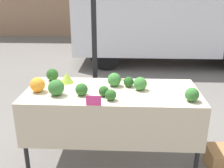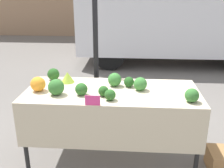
# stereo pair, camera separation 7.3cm
# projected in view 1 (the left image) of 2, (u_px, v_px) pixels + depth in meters

# --- Properties ---
(ground_plane) EXTENTS (40.00, 40.00, 0.00)m
(ground_plane) POSITION_uv_depth(u_px,v_px,m) (112.00, 156.00, 3.40)
(ground_plane) COLOR slate
(tent_pole) EXTENTS (0.07, 0.07, 2.36)m
(tent_pole) POSITION_uv_depth(u_px,v_px,m) (95.00, 55.00, 3.61)
(tent_pole) COLOR black
(tent_pole) RESTS_ON ground_plane
(parked_truck) EXTENTS (5.17, 2.10, 2.71)m
(parked_truck) POSITION_uv_depth(u_px,v_px,m) (163.00, 11.00, 7.25)
(parked_truck) COLOR silver
(parked_truck) RESTS_ON ground_plane
(market_table) EXTENTS (2.04, 0.89, 0.91)m
(market_table) POSITION_uv_depth(u_px,v_px,m) (112.00, 102.00, 3.06)
(market_table) COLOR beige
(market_table) RESTS_ON ground_plane
(orange_cauliflower) EXTENTS (0.17, 0.17, 0.17)m
(orange_cauliflower) POSITION_uv_depth(u_px,v_px,m) (38.00, 85.00, 3.01)
(orange_cauliflower) COLOR orange
(orange_cauliflower) RESTS_ON market_table
(romanesco_head) EXTENTS (0.17, 0.17, 0.14)m
(romanesco_head) POSITION_uv_depth(u_px,v_px,m) (67.00, 78.00, 3.31)
(romanesco_head) COLOR #93B238
(romanesco_head) RESTS_ON market_table
(broccoli_head_0) EXTENTS (0.12, 0.12, 0.12)m
(broccoli_head_0) POSITION_uv_depth(u_px,v_px,m) (129.00, 82.00, 3.18)
(broccoli_head_0) COLOR #23511E
(broccoli_head_0) RESTS_ON market_table
(broccoli_head_1) EXTENTS (0.15, 0.15, 0.15)m
(broccoli_head_1) POSITION_uv_depth(u_px,v_px,m) (192.00, 95.00, 2.77)
(broccoli_head_1) COLOR #336B2D
(broccoli_head_1) RESTS_ON market_table
(broccoli_head_2) EXTENTS (0.16, 0.16, 0.16)m
(broccoli_head_2) POSITION_uv_depth(u_px,v_px,m) (52.00, 75.00, 3.39)
(broccoli_head_2) COLOR #23511E
(broccoli_head_2) RESTS_ON market_table
(broccoli_head_3) EXTENTS (0.18, 0.18, 0.18)m
(broccoli_head_3) POSITION_uv_depth(u_px,v_px,m) (56.00, 88.00, 2.91)
(broccoli_head_3) COLOR #336B2D
(broccoli_head_3) RESTS_ON market_table
(broccoli_head_4) EXTENTS (0.12, 0.12, 0.12)m
(broccoli_head_4) POSITION_uv_depth(u_px,v_px,m) (104.00, 91.00, 2.90)
(broccoli_head_4) COLOR #23511E
(broccoli_head_4) RESTS_ON market_table
(broccoli_head_5) EXTENTS (0.12, 0.12, 0.12)m
(broccoli_head_5) POSITION_uv_depth(u_px,v_px,m) (111.00, 95.00, 2.79)
(broccoli_head_5) COLOR #285B23
(broccoli_head_5) RESTS_ON market_table
(broccoli_head_6) EXTENTS (0.16, 0.16, 0.16)m
(broccoli_head_6) POSITION_uv_depth(u_px,v_px,m) (140.00, 84.00, 3.07)
(broccoli_head_6) COLOR #387533
(broccoli_head_6) RESTS_ON market_table
(broccoli_head_7) EXTENTS (0.14, 0.14, 0.14)m
(broccoli_head_7) POSITION_uv_depth(u_px,v_px,m) (82.00, 89.00, 2.92)
(broccoli_head_7) COLOR #285B23
(broccoli_head_7) RESTS_ON market_table
(broccoli_head_8) EXTENTS (0.17, 0.17, 0.17)m
(broccoli_head_8) POSITION_uv_depth(u_px,v_px,m) (114.00, 80.00, 3.20)
(broccoli_head_8) COLOR #387533
(broccoli_head_8) RESTS_ON market_table
(price_sign) EXTENTS (0.16, 0.01, 0.11)m
(price_sign) POSITION_uv_depth(u_px,v_px,m) (94.00, 101.00, 2.67)
(price_sign) COLOR #E53D84
(price_sign) RESTS_ON market_table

